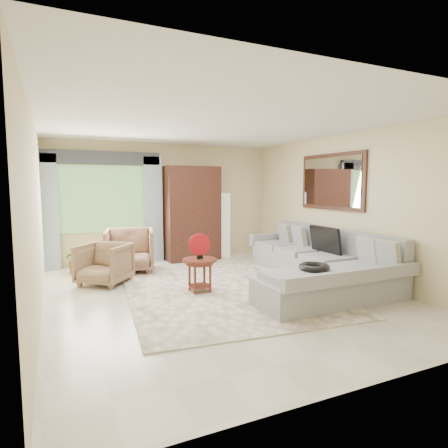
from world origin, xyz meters
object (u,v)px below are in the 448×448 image
sectional_sofa (318,268)px  coffee_table (200,275)px  armchair_right (129,250)px  potted_plant (77,259)px  armoire (192,213)px  tv_screen (325,240)px  floor_lamp (223,225)px  armchair_left (104,264)px

sectional_sofa → coffee_table: bearing=170.1°
armchair_right → potted_plant: 1.02m
coffee_table → armoire: 2.77m
armchair_right → sectional_sofa: bearing=-27.3°
tv_screen → potted_plant: 4.70m
potted_plant → floor_lamp: floor_lamp is taller
sectional_sofa → tv_screen: bearing=30.8°
tv_screen → armchair_left: tv_screen is taller
armchair_right → floor_lamp: 2.45m
tv_screen → floor_lamp: size_ratio=0.49×
sectional_sofa → tv_screen: size_ratio=4.68×
armchair_right → coffee_table: bearing=-57.0°
tv_screen → floor_lamp: (-0.70, 2.80, 0.03)m
armoire → floor_lamp: 0.86m
coffee_table → potted_plant: bearing=126.3°
sectional_sofa → coffee_table: (-2.03, 0.35, 0.00)m
armchair_left → armchair_right: size_ratio=0.83×
armchair_right → armoire: armoire is taller
armchair_left → floor_lamp: (2.90, 1.45, 0.40)m
armoire → floor_lamp: size_ratio=1.40×
floor_lamp → tv_screen: bearing=-76.0°
armchair_left → armoire: armoire is taller
tv_screen → potted_plant: size_ratio=1.44×
tv_screen → armchair_right: size_ratio=0.80×
tv_screen → armchair_left: size_ratio=0.96×
sectional_sofa → armchair_left: bearing=155.7°
coffee_table → armoire: (0.80, 2.54, 0.77)m
tv_screen → armchair_right: 3.70m
armoire → sectional_sofa: bearing=-66.9°
coffee_table → armchair_right: size_ratio=0.58×
potted_plant → floor_lamp: (3.27, 0.33, 0.49)m
coffee_table → armchair_left: 1.74m
tv_screen → coffee_table: tv_screen is taller
floor_lamp → armoire: bearing=-175.7°
sectional_sofa → armchair_left: 3.66m
armchair_left → floor_lamp: floor_lamp is taller
sectional_sofa → armoire: 3.24m
tv_screen → armoire: size_ratio=0.35×
potted_plant → armoire: armoire is taller
armchair_left → potted_plant: armchair_left is taller
coffee_table → armchair_right: (-0.73, 1.91, 0.14)m
tv_screen → armchair_left: bearing=159.5°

